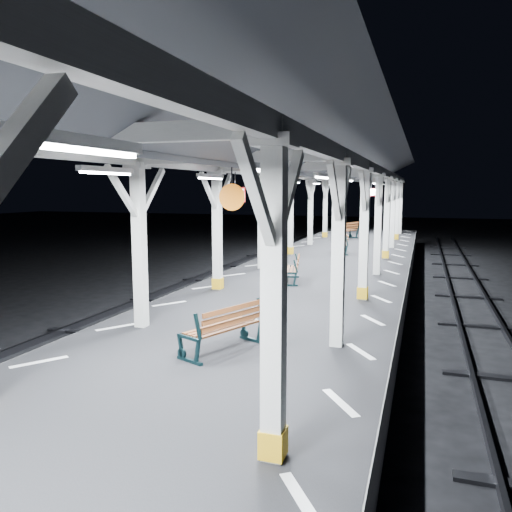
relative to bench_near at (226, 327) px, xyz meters
The scene contains 11 objects.
ground 3.31m from the bench_near, 94.94° to the left, with size 120.00×120.00×0.00m, color black.
platform 3.12m from the bench_near, 94.94° to the left, with size 6.00×50.00×1.00m, color black.
hazard_stripes_left 4.04m from the bench_near, 132.41° to the left, with size 1.00×48.00×0.01m, color silver.
hazard_stripes_right 3.71m from the bench_near, 53.48° to the left, with size 1.00×48.00×0.01m, color silver.
track_left 6.19m from the bench_near, 150.59° to the left, with size 2.20×60.00×0.16m.
track_right 5.76m from the bench_near, 31.99° to the left, with size 2.20×60.00×0.16m.
canopy 4.29m from the bench_near, 94.96° to the left, with size 5.40×49.00×4.65m.
bench_near is the anchor object (origin of this frame).
bench_mid 6.82m from the bench_near, 94.75° to the left, with size 0.84×1.54×0.79m.
bench_far 14.12m from the bench_near, 90.75° to the left, with size 0.91×1.63×0.83m.
bench_extra 20.49m from the bench_near, 92.46° to the left, with size 1.28×1.89×0.96m.
Camera 1 is at (3.38, -10.69, 3.80)m, focal length 35.00 mm.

